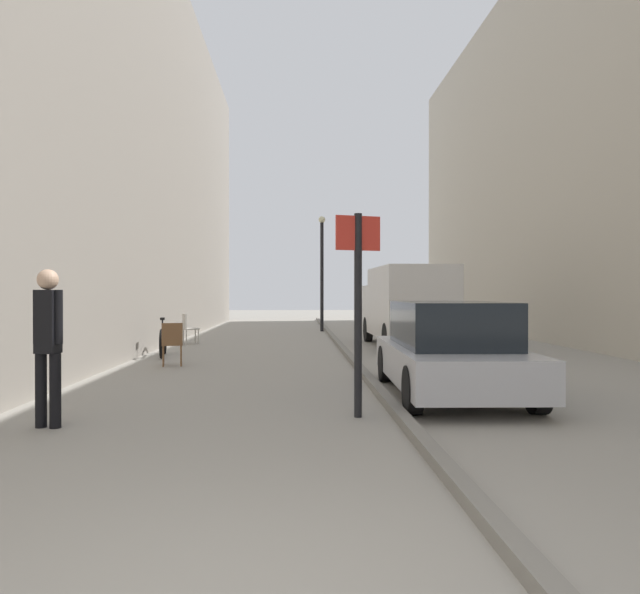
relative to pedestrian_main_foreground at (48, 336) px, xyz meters
name	(u,v)px	position (x,y,z in m)	size (l,w,h in m)	color
ground_plane	(284,357)	(2.64, 7.60, -1.08)	(80.00, 80.00, 0.00)	gray
building_facade_left	(76,105)	(-2.45, 7.60, 5.12)	(2.97, 40.00, 12.39)	gray
kerb_strip	(348,354)	(4.22, 7.60, -1.02)	(0.16, 40.00, 0.12)	slate
pedestrian_main_foreground	(48,336)	(0.00, 0.00, 0.00)	(0.37, 0.25, 1.87)	black
delivery_van	(406,304)	(6.17, 10.16, 0.17)	(2.01, 5.36, 2.32)	silver
parked_car	(450,349)	(5.30, 1.97, -0.37)	(1.94, 4.25, 1.45)	#B7B7BC
street_sign_post	(358,296)	(3.71, 0.43, 0.47)	(0.59, 0.19, 2.60)	black
lamp_post	(322,265)	(4.01, 17.23, 1.64)	(0.28, 0.28, 4.76)	black
bicycle_leaning	(163,341)	(-0.40, 7.80, -0.70)	(0.31, 1.76, 0.98)	black
cafe_chair_near_window	(188,326)	(-0.42, 11.34, -0.53)	(0.58, 0.58, 0.94)	#B7B2A8
cafe_chair_by_doorway	(172,341)	(0.24, 5.81, -0.53)	(0.52, 0.52, 0.94)	brown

